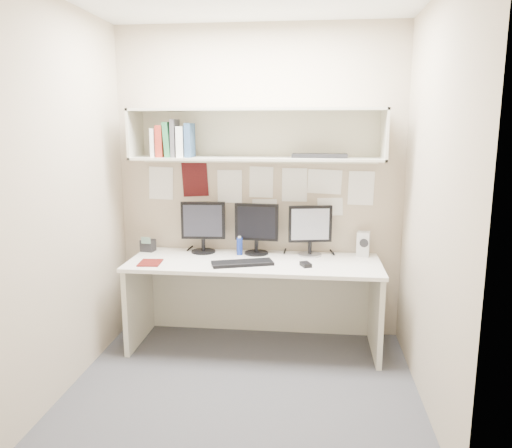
# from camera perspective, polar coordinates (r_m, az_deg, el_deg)

# --- Properties ---
(floor) EXTENTS (2.40, 2.00, 0.01)m
(floor) POSITION_cam_1_polar(r_m,az_deg,el_deg) (3.67, -1.42, -17.98)
(floor) COLOR #404044
(floor) RESTS_ON ground
(wall_back) EXTENTS (2.40, 0.02, 2.60)m
(wall_back) POSITION_cam_1_polar(r_m,az_deg,el_deg) (4.23, 0.34, 4.55)
(wall_back) COLOR tan
(wall_back) RESTS_ON ground
(wall_front) EXTENTS (2.40, 0.02, 2.60)m
(wall_front) POSITION_cam_1_polar(r_m,az_deg,el_deg) (2.27, -5.02, -1.28)
(wall_front) COLOR tan
(wall_front) RESTS_ON ground
(wall_left) EXTENTS (0.02, 2.00, 2.60)m
(wall_left) POSITION_cam_1_polar(r_m,az_deg,el_deg) (3.61, -20.79, 2.68)
(wall_left) COLOR tan
(wall_left) RESTS_ON ground
(wall_right) EXTENTS (0.02, 2.00, 2.60)m
(wall_right) POSITION_cam_1_polar(r_m,az_deg,el_deg) (3.30, 19.60, 2.02)
(wall_right) COLOR tan
(wall_right) RESTS_ON ground
(desk) EXTENTS (2.00, 0.70, 0.73)m
(desk) POSITION_cam_1_polar(r_m,az_deg,el_deg) (4.10, -0.20, -9.09)
(desk) COLOR silver
(desk) RESTS_ON floor
(overhead_hutch) EXTENTS (2.00, 0.38, 0.40)m
(overhead_hutch) POSITION_cam_1_polar(r_m,az_deg,el_deg) (4.06, 0.14, 10.23)
(overhead_hutch) COLOR beige
(overhead_hutch) RESTS_ON wall_back
(pinned_papers) EXTENTS (1.92, 0.01, 0.48)m
(pinned_papers) POSITION_cam_1_polar(r_m,az_deg,el_deg) (4.23, 0.33, 3.87)
(pinned_papers) COLOR white
(pinned_papers) RESTS_ON wall_back
(monitor_left) EXTENTS (0.37, 0.20, 0.43)m
(monitor_left) POSITION_cam_1_polar(r_m,az_deg,el_deg) (4.22, -6.06, -0.08)
(monitor_left) COLOR black
(monitor_left) RESTS_ON desk
(monitor_center) EXTENTS (0.37, 0.20, 0.42)m
(monitor_center) POSITION_cam_1_polar(r_m,az_deg,el_deg) (4.15, 0.06, -0.26)
(monitor_center) COLOR black
(monitor_center) RESTS_ON desk
(monitor_right) EXTENTS (0.36, 0.20, 0.42)m
(monitor_right) POSITION_cam_1_polar(r_m,az_deg,el_deg) (4.13, 6.22, -0.46)
(monitor_right) COLOR #A5A5AA
(monitor_right) RESTS_ON desk
(keyboard) EXTENTS (0.50, 0.31, 0.02)m
(keyboard) POSITION_cam_1_polar(r_m,az_deg,el_deg) (3.87, -1.56, -4.49)
(keyboard) COLOR black
(keyboard) RESTS_ON desk
(mouse) EXTENTS (0.10, 0.12, 0.03)m
(mouse) POSITION_cam_1_polar(r_m,az_deg,el_deg) (3.84, 5.70, -4.63)
(mouse) COLOR black
(mouse) RESTS_ON desk
(speaker) EXTENTS (0.12, 0.12, 0.20)m
(speaker) POSITION_cam_1_polar(r_m,az_deg,el_deg) (4.20, 12.15, -2.24)
(speaker) COLOR beige
(speaker) RESTS_ON desk
(blue_bottle) EXTENTS (0.05, 0.05, 0.16)m
(blue_bottle) POSITION_cam_1_polar(r_m,az_deg,el_deg) (4.15, -1.89, -2.53)
(blue_bottle) COLOR navy
(blue_bottle) RESTS_ON desk
(maroon_notebook) EXTENTS (0.18, 0.21, 0.01)m
(maroon_notebook) POSITION_cam_1_polar(r_m,az_deg,el_deg) (3.99, -12.00, -4.35)
(maroon_notebook) COLOR #53100E
(maroon_notebook) RESTS_ON desk
(desk_phone) EXTENTS (0.12, 0.11, 0.13)m
(desk_phone) POSITION_cam_1_polar(r_m,az_deg,el_deg) (4.37, -12.25, -2.38)
(desk_phone) COLOR black
(desk_phone) RESTS_ON desk
(book_stack) EXTENTS (0.32, 0.18, 0.30)m
(book_stack) POSITION_cam_1_polar(r_m,az_deg,el_deg) (4.08, -9.42, 9.39)
(book_stack) COLOR white
(book_stack) RESTS_ON overhead_hutch
(hutch_tray) EXTENTS (0.44, 0.18, 0.03)m
(hutch_tray) POSITION_cam_1_polar(r_m,az_deg,el_deg) (3.99, 7.30, 7.75)
(hutch_tray) COLOR black
(hutch_tray) RESTS_ON overhead_hutch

